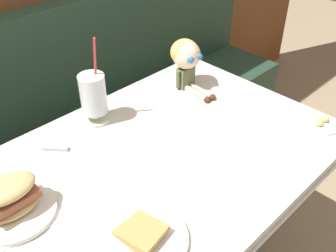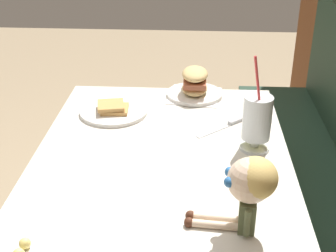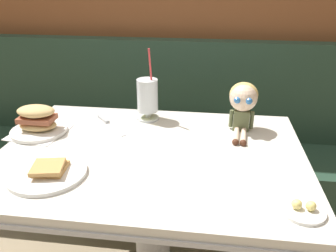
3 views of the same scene
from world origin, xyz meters
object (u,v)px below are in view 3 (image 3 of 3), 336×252
butter_knife (107,122)px  seated_doll (243,100)px  milkshake_glass (147,97)px  butter_saucer (303,209)px  toast_plate (48,172)px  sandwich_plate (38,122)px

butter_knife → seated_doll: (0.57, 0.00, 0.12)m
milkshake_glass → butter_saucer: milkshake_glass is taller
toast_plate → milkshake_glass: 0.55m
seated_doll → butter_knife: bearing=-179.5°
toast_plate → sandwich_plate: sandwich_plate is taller
sandwich_plate → butter_saucer: bearing=-22.0°
butter_saucer → butter_knife: butter_saucer is taller
butter_saucer → sandwich_plate: bearing=158.0°
milkshake_glass → sandwich_plate: bearing=-154.3°
toast_plate → milkshake_glass: bearing=64.8°
butter_saucer → butter_knife: 0.87m
butter_saucer → seated_doll: 0.55m
toast_plate → seated_doll: bearing=34.5°
toast_plate → seated_doll: seated_doll is taller
butter_saucer → milkshake_glass: bearing=132.7°
sandwich_plate → butter_knife: bearing=28.7°
toast_plate → sandwich_plate: (-0.18, 0.30, 0.03)m
milkshake_glass → butter_saucer: 0.79m
milkshake_glass → seated_doll: bearing=-8.6°
sandwich_plate → seated_doll: bearing=9.6°
toast_plate → milkshake_glass: milkshake_glass is taller
butter_knife → seated_doll: size_ratio=0.84×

